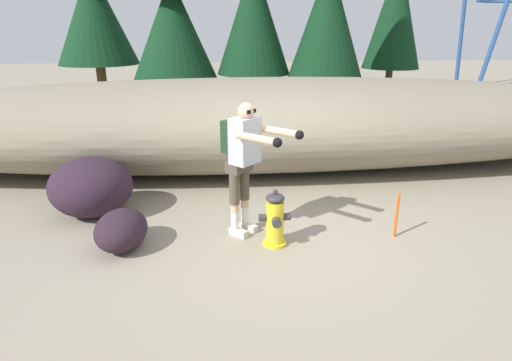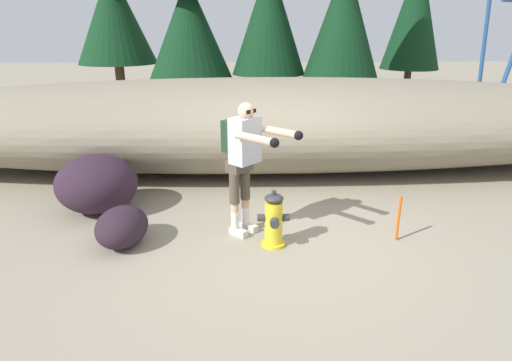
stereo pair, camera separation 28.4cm
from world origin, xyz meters
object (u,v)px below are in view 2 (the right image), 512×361
Objects in this scene: boulder_mid at (122,227)px; survey_stake at (398,218)px; boulder_large at (97,184)px; fire_hydrant at (274,221)px; utility_worker at (244,153)px.

survey_stake is (3.46, -0.01, 0.06)m from boulder_mid.
fire_hydrant is at bearing -25.04° from boulder_large.
fire_hydrant is 0.91× the size of boulder_mid.
survey_stake is at bearing -14.88° from boulder_large.
fire_hydrant is 1.88m from boulder_mid.
utility_worker is 1.48× the size of boulder_large.
boulder_mid is at bearing 177.17° from fire_hydrant.
utility_worker is at bearing 136.16° from fire_hydrant.
utility_worker reaches higher than fire_hydrant.
boulder_mid is (0.61, -1.07, -0.18)m from boulder_large.
boulder_large is 4.21m from survey_stake.
utility_worker is 1.77m from boulder_mid.
fire_hydrant is 2.75m from boulder_large.
fire_hydrant is 1.58m from survey_stake.
utility_worker is (-0.35, 0.33, 0.77)m from fire_hydrant.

